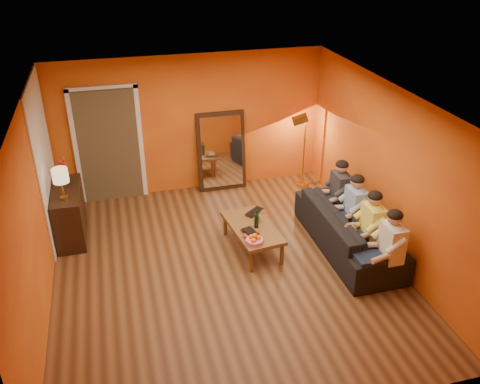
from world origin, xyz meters
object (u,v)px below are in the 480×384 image
object	(u,v)px
table_lamp	(62,184)
person_far_right	(340,194)
dog	(353,246)
person_far_left	(391,248)
wine_bottle	(256,219)
mirror_frame	(221,151)
sideboard	(69,213)
sofa	(349,229)
vase	(65,178)
laptop	(257,213)
tumbler	(258,219)
person_mid_right	(355,210)
floor_lamp	(304,151)
coffee_table	(252,238)
person_mid_left	(372,228)

from	to	relation	value
table_lamp	person_far_right	size ratio (longest dim) A/B	0.42
dog	person_far_left	xyz separation A→B (m)	(0.28, -0.52, 0.26)
person_far_right	wine_bottle	xyz separation A→B (m)	(-1.56, -0.35, -0.03)
mirror_frame	sideboard	world-z (taller)	mirror_frame
sideboard	sofa	xyz separation A→B (m)	(4.24, -1.49, -0.08)
table_lamp	sofa	size ratio (longest dim) A/B	0.22
vase	sofa	bearing A→B (deg)	-22.31
laptop	table_lamp	bearing A→B (deg)	131.67
sideboard	tumbler	distance (m)	3.06
sofa	laptop	distance (m)	1.47
mirror_frame	person_mid_right	xyz separation A→B (m)	(1.58, -2.47, -0.15)
dog	person_far_right	world-z (taller)	person_far_right
table_lamp	sofa	xyz separation A→B (m)	(4.24, -1.19, -0.76)
wine_bottle	laptop	world-z (taller)	wine_bottle
sideboard	table_lamp	world-z (taller)	table_lamp
sofa	tumbler	size ratio (longest dim) A/B	22.86
person_far_left	person_far_right	world-z (taller)	same
mirror_frame	wine_bottle	world-z (taller)	mirror_frame
mirror_frame	floor_lamp	xyz separation A→B (m)	(1.55, -0.33, -0.04)
table_lamp	floor_lamp	world-z (taller)	floor_lamp
dog	laptop	bearing A→B (deg)	136.99
sideboard	laptop	bearing A→B (deg)	-15.09
person_far_right	vase	distance (m)	4.52
table_lamp	sofa	world-z (taller)	table_lamp
coffee_table	person_far_left	xyz separation A→B (m)	(1.61, -1.35, 0.40)
person_far_right	laptop	bearing A→B (deg)	178.15
person_far_left	person_mid_left	world-z (taller)	same
person_mid_left	table_lamp	bearing A→B (deg)	159.44
dog	vase	bearing A→B (deg)	154.31
table_lamp	person_mid_left	size ratio (longest dim) A/B	0.42
person_mid_left	tumbler	world-z (taller)	person_mid_left
table_lamp	person_far_right	distance (m)	4.43
person_far_right	tumbler	size ratio (longest dim) A/B	11.87
sideboard	person_far_right	size ratio (longest dim) A/B	0.97
tumbler	laptop	xyz separation A→B (m)	(0.06, 0.23, -0.03)
floor_lamp	person_far_right	world-z (taller)	floor_lamp
person_mid_right	mirror_frame	bearing A→B (deg)	122.61
sofa	laptop	size ratio (longest dim) A/B	6.46
sideboard	dog	distance (m)	4.54
sofa	wine_bottle	xyz separation A→B (m)	(-1.43, 0.30, 0.23)
dog	person_mid_left	world-z (taller)	person_mid_left
coffee_table	person_far_right	world-z (taller)	person_far_right
person_mid_right	sofa	bearing A→B (deg)	-142.43
sofa	wine_bottle	distance (m)	1.47
laptop	vase	world-z (taller)	vase
person_far_right	wine_bottle	bearing A→B (deg)	-167.19
coffee_table	dog	size ratio (longest dim) A/B	1.73
sideboard	mirror_frame	bearing A→B (deg)	21.16
mirror_frame	dog	distance (m)	3.34
vase	wine_bottle	bearing A→B (deg)	-27.16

